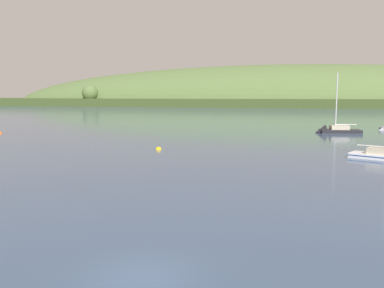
# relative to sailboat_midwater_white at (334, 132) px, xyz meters

# --- Properties ---
(ground) EXTENTS (1400.00, 1400.00, 0.00)m
(ground) POSITION_rel_sailboat_midwater_white_xyz_m (-13.46, -66.38, -0.28)
(ground) COLOR #384C6B
(far_shoreline_hill) EXTENTS (542.53, 117.45, 58.69)m
(far_shoreline_hill) POSITION_rel_sailboat_midwater_white_xyz_m (-21.30, 215.04, -0.06)
(far_shoreline_hill) COLOR #3C4E24
(far_shoreline_hill) RESTS_ON ground
(sailboat_midwater_white) EXTENTS (8.80, 4.36, 12.84)m
(sailboat_midwater_white) POSITION_rel_sailboat_midwater_white_xyz_m (0.00, 0.00, 0.00)
(sailboat_midwater_white) COLOR #232328
(sailboat_midwater_white) RESTS_ON ground
(mooring_buoy_foreground) EXTENTS (0.80, 0.80, 0.88)m
(mooring_buoy_foreground) POSITION_rel_sailboat_midwater_white_xyz_m (-25.00, -30.75, -0.28)
(mooring_buoy_foreground) COLOR yellow
(mooring_buoy_foreground) RESTS_ON ground
(mooring_buoy_midchannel) EXTENTS (0.66, 0.66, 0.74)m
(mooring_buoy_midchannel) POSITION_rel_sailboat_midwater_white_xyz_m (-61.48, -16.70, -0.28)
(mooring_buoy_midchannel) COLOR #EA5B19
(mooring_buoy_midchannel) RESTS_ON ground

